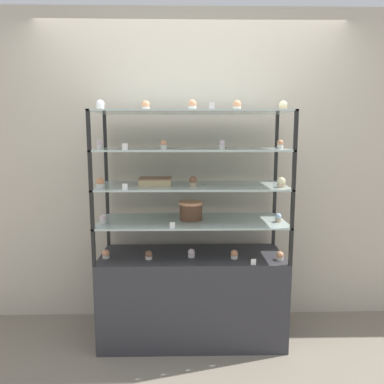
% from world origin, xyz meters
% --- Properties ---
extents(ground_plane, '(20.00, 20.00, 0.00)m').
position_xyz_m(ground_plane, '(0.00, 0.00, 0.00)').
color(ground_plane, gray).
extents(back_wall, '(8.00, 0.05, 2.60)m').
position_xyz_m(back_wall, '(0.00, 0.41, 1.30)').
color(back_wall, beige).
rests_on(back_wall, ground_plane).
extents(display_base, '(1.40, 0.54, 0.68)m').
position_xyz_m(display_base, '(0.00, 0.00, 0.34)').
color(display_base, '#333338').
rests_on(display_base, ground_plane).
extents(display_riser_lower, '(1.40, 0.54, 0.27)m').
position_xyz_m(display_riser_lower, '(0.00, 0.00, 0.93)').
color(display_riser_lower, black).
rests_on(display_riser_lower, display_base).
extents(display_riser_middle, '(1.40, 0.54, 0.27)m').
position_xyz_m(display_riser_middle, '(0.00, 0.00, 1.20)').
color(display_riser_middle, black).
rests_on(display_riser_middle, display_riser_lower).
extents(display_riser_upper, '(1.40, 0.54, 0.27)m').
position_xyz_m(display_riser_upper, '(0.00, 0.00, 1.47)').
color(display_riser_upper, black).
rests_on(display_riser_upper, display_riser_middle).
extents(display_riser_top, '(1.40, 0.54, 0.27)m').
position_xyz_m(display_riser_top, '(0.00, 0.00, 1.74)').
color(display_riser_top, black).
rests_on(display_riser_top, display_riser_upper).
extents(layer_cake_centerpiece, '(0.18, 0.18, 0.14)m').
position_xyz_m(layer_cake_centerpiece, '(-0.01, 0.01, 1.02)').
color(layer_cake_centerpiece, brown).
rests_on(layer_cake_centerpiece, display_riser_lower).
extents(sheet_cake_frosted, '(0.24, 0.17, 0.06)m').
position_xyz_m(sheet_cake_frosted, '(-0.27, -0.00, 1.25)').
color(sheet_cake_frosted, '#DBBC84').
rests_on(sheet_cake_frosted, display_riser_middle).
extents(cupcake_0, '(0.05, 0.05, 0.07)m').
position_xyz_m(cupcake_0, '(-0.64, -0.08, 0.71)').
color(cupcake_0, beige).
rests_on(cupcake_0, display_base).
extents(cupcake_1, '(0.05, 0.05, 0.07)m').
position_xyz_m(cupcake_1, '(-0.32, -0.10, 0.71)').
color(cupcake_1, beige).
rests_on(cupcake_1, display_base).
extents(cupcake_2, '(0.05, 0.05, 0.07)m').
position_xyz_m(cupcake_2, '(-0.01, -0.07, 0.71)').
color(cupcake_2, white).
rests_on(cupcake_2, display_base).
extents(cupcake_3, '(0.05, 0.05, 0.07)m').
position_xyz_m(cupcake_3, '(0.31, -0.10, 0.71)').
color(cupcake_3, white).
rests_on(cupcake_3, display_base).
extents(cupcake_4, '(0.05, 0.05, 0.07)m').
position_xyz_m(cupcake_4, '(0.64, -0.14, 0.71)').
color(cupcake_4, beige).
rests_on(cupcake_4, display_base).
extents(price_tag_0, '(0.04, 0.00, 0.04)m').
position_xyz_m(price_tag_0, '(0.43, -0.25, 0.70)').
color(price_tag_0, white).
rests_on(price_tag_0, display_base).
extents(cupcake_5, '(0.05, 0.05, 0.07)m').
position_xyz_m(cupcake_5, '(-0.65, -0.09, 0.98)').
color(cupcake_5, white).
rests_on(cupcake_5, display_riser_lower).
extents(cupcake_6, '(0.05, 0.05, 0.07)m').
position_xyz_m(cupcake_6, '(0.64, -0.07, 0.98)').
color(cupcake_6, '#CCB28C').
rests_on(cupcake_6, display_riser_lower).
extents(price_tag_1, '(0.04, 0.00, 0.04)m').
position_xyz_m(price_tag_1, '(-0.14, -0.25, 0.97)').
color(price_tag_1, white).
rests_on(price_tag_1, display_riser_lower).
extents(cupcake_7, '(0.06, 0.06, 0.07)m').
position_xyz_m(cupcake_7, '(-0.65, -0.13, 1.25)').
color(cupcake_7, white).
rests_on(cupcake_7, display_riser_middle).
extents(cupcake_8, '(0.06, 0.06, 0.07)m').
position_xyz_m(cupcake_8, '(0.01, -0.07, 1.25)').
color(cupcake_8, '#CCB28C').
rests_on(cupcake_8, display_riser_middle).
extents(cupcake_9, '(0.06, 0.06, 0.07)m').
position_xyz_m(cupcake_9, '(0.63, -0.14, 1.25)').
color(cupcake_9, '#CCB28C').
rests_on(cupcake_9, display_riser_middle).
extents(price_tag_2, '(0.04, 0.00, 0.04)m').
position_xyz_m(price_tag_2, '(-0.46, -0.25, 1.24)').
color(price_tag_2, white).
rests_on(price_tag_2, display_riser_middle).
extents(cupcake_10, '(0.05, 0.05, 0.07)m').
position_xyz_m(cupcake_10, '(-0.66, -0.08, 1.52)').
color(cupcake_10, white).
rests_on(cupcake_10, display_riser_upper).
extents(cupcake_11, '(0.05, 0.05, 0.07)m').
position_xyz_m(cupcake_11, '(-0.20, -0.10, 1.52)').
color(cupcake_11, white).
rests_on(cupcake_11, display_riser_upper).
extents(cupcake_12, '(0.05, 0.05, 0.07)m').
position_xyz_m(cupcake_12, '(0.21, -0.09, 1.52)').
color(cupcake_12, white).
rests_on(cupcake_12, display_riser_upper).
extents(cupcake_13, '(0.05, 0.05, 0.07)m').
position_xyz_m(cupcake_13, '(0.64, -0.06, 1.52)').
color(cupcake_13, white).
rests_on(cupcake_13, display_riser_upper).
extents(price_tag_3, '(0.04, 0.00, 0.04)m').
position_xyz_m(price_tag_3, '(-0.45, -0.25, 1.51)').
color(price_tag_3, white).
rests_on(price_tag_3, display_riser_upper).
extents(cupcake_14, '(0.06, 0.06, 0.07)m').
position_xyz_m(cupcake_14, '(-0.64, -0.11, 1.79)').
color(cupcake_14, white).
rests_on(cupcake_14, display_riser_top).
extents(cupcake_15, '(0.06, 0.06, 0.07)m').
position_xyz_m(cupcake_15, '(-0.33, -0.05, 1.79)').
color(cupcake_15, white).
rests_on(cupcake_15, display_riser_top).
extents(cupcake_16, '(0.06, 0.06, 0.07)m').
position_xyz_m(cupcake_16, '(0.00, -0.13, 1.79)').
color(cupcake_16, white).
rests_on(cupcake_16, display_riser_top).
extents(cupcake_17, '(0.06, 0.06, 0.07)m').
position_xyz_m(cupcake_17, '(0.31, -0.10, 1.79)').
color(cupcake_17, beige).
rests_on(cupcake_17, display_riser_top).
extents(cupcake_18, '(0.06, 0.06, 0.07)m').
position_xyz_m(cupcake_18, '(0.65, -0.06, 1.79)').
color(cupcake_18, '#CCB28C').
rests_on(cupcake_18, display_riser_top).
extents(price_tag_4, '(0.04, 0.00, 0.04)m').
position_xyz_m(price_tag_4, '(0.13, -0.25, 1.78)').
color(price_tag_4, white).
rests_on(price_tag_4, display_riser_top).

